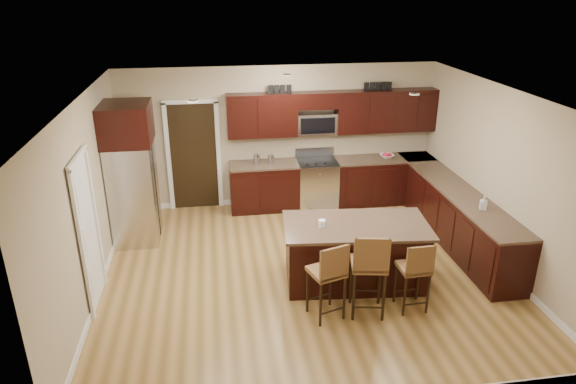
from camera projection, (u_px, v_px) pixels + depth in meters
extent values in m
plane|color=olive|center=(305.00, 271.00, 7.84)|extent=(6.00, 6.00, 0.00)
plane|color=silver|center=(307.00, 96.00, 6.82)|extent=(6.00, 6.00, 0.00)
plane|color=tan|center=(280.00, 137.00, 9.84)|extent=(6.00, 0.00, 6.00)
plane|color=tan|center=(87.00, 202.00, 6.91)|extent=(0.00, 5.50, 5.50)
plane|color=tan|center=(501.00, 179.00, 7.75)|extent=(0.00, 5.50, 5.50)
cube|color=black|center=(264.00, 187.00, 9.87)|extent=(1.30, 0.60, 0.88)
cube|color=black|center=(383.00, 181.00, 10.20)|extent=(1.94, 0.60, 0.88)
cube|color=black|center=(460.00, 221.00, 8.48)|extent=(0.60, 3.35, 0.88)
cube|color=brown|center=(264.00, 165.00, 9.69)|extent=(1.30, 0.63, 0.04)
cube|color=brown|center=(385.00, 159.00, 10.02)|extent=(1.94, 0.63, 0.04)
cube|color=brown|center=(464.00, 195.00, 8.31)|extent=(0.63, 3.35, 0.04)
cube|color=black|center=(262.00, 115.00, 9.47)|extent=(1.30, 0.33, 0.80)
cube|color=black|center=(386.00, 111.00, 9.80)|extent=(1.94, 0.33, 0.80)
cube|color=black|center=(317.00, 100.00, 9.51)|extent=(0.76, 0.33, 0.30)
cube|color=silver|center=(317.00, 184.00, 10.01)|extent=(0.76, 0.64, 0.90)
cube|color=black|center=(317.00, 162.00, 9.83)|extent=(0.76, 0.60, 0.03)
cube|color=black|center=(320.00, 190.00, 9.73)|extent=(0.65, 0.01, 0.45)
cube|color=silver|center=(314.00, 152.00, 10.04)|extent=(0.76, 0.05, 0.18)
cube|color=silver|center=(316.00, 123.00, 9.70)|extent=(0.76, 0.31, 0.40)
cube|color=black|center=(194.00, 157.00, 9.72)|extent=(0.85, 0.03, 2.06)
cube|color=white|center=(88.00, 234.00, 6.77)|extent=(0.03, 0.80, 2.04)
cube|color=black|center=(355.00, 254.00, 7.45)|extent=(2.04, 1.17, 0.88)
cube|color=brown|center=(356.00, 226.00, 7.28)|extent=(2.15, 1.28, 0.04)
cube|color=black|center=(353.00, 277.00, 7.60)|extent=(1.95, 1.08, 0.09)
cube|color=brown|center=(326.00, 272.00, 6.57)|extent=(0.52, 0.52, 0.06)
cube|color=brown|center=(335.00, 264.00, 6.33)|extent=(0.40, 0.16, 0.44)
cylinder|color=black|center=(315.00, 303.00, 6.52)|extent=(0.04, 0.04, 0.64)
cylinder|color=black|center=(342.00, 301.00, 6.56)|extent=(0.04, 0.04, 0.64)
cylinder|color=black|center=(310.00, 288.00, 6.84)|extent=(0.04, 0.04, 0.64)
cylinder|color=black|center=(336.00, 286.00, 6.89)|extent=(0.04, 0.04, 0.64)
cube|color=brown|center=(369.00, 264.00, 6.62)|extent=(0.52, 0.52, 0.06)
cube|color=brown|center=(372.00, 256.00, 6.34)|extent=(0.45, 0.12, 0.48)
cylinder|color=black|center=(357.00, 299.00, 6.56)|extent=(0.04, 0.04, 0.70)
cylinder|color=black|center=(386.00, 296.00, 6.62)|extent=(0.04, 0.04, 0.70)
cylinder|color=black|center=(349.00, 282.00, 6.92)|extent=(0.04, 0.04, 0.70)
cylinder|color=black|center=(377.00, 280.00, 6.97)|extent=(0.04, 0.04, 0.70)
cube|color=brown|center=(414.00, 268.00, 6.75)|extent=(0.39, 0.39, 0.05)
cube|color=brown|center=(421.00, 261.00, 6.52)|extent=(0.38, 0.05, 0.41)
cylinder|color=black|center=(404.00, 296.00, 6.70)|extent=(0.03, 0.03, 0.59)
cylinder|color=black|center=(428.00, 294.00, 6.75)|extent=(0.03, 0.03, 0.59)
cylinder|color=black|center=(396.00, 283.00, 7.00)|extent=(0.03, 0.03, 0.59)
cylinder|color=black|center=(418.00, 281.00, 7.04)|extent=(0.03, 0.03, 0.59)
cube|color=silver|center=(134.00, 192.00, 8.53)|extent=(0.72, 0.86, 1.71)
cube|color=black|center=(157.00, 191.00, 8.58)|extent=(0.01, 0.02, 1.63)
cylinder|color=silver|center=(157.00, 188.00, 8.48)|extent=(0.02, 0.02, 0.76)
cylinder|color=silver|center=(158.00, 185.00, 8.63)|extent=(0.02, 0.02, 0.76)
cube|color=black|center=(126.00, 124.00, 8.09)|extent=(0.78, 0.92, 0.64)
cube|color=olive|center=(339.00, 219.00, 9.58)|extent=(1.19, 1.02, 0.01)
imported|color=silver|center=(387.00, 156.00, 10.01)|extent=(0.28, 0.28, 0.07)
imported|color=#B2B2B2|center=(484.00, 203.00, 7.70)|extent=(0.13, 0.13, 0.21)
cylinder|color=silver|center=(257.00, 159.00, 9.63)|extent=(0.12, 0.12, 0.19)
cylinder|color=silver|center=(271.00, 159.00, 9.67)|extent=(0.11, 0.11, 0.17)
cylinder|color=white|center=(322.00, 223.00, 7.18)|extent=(0.10, 0.10, 0.10)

